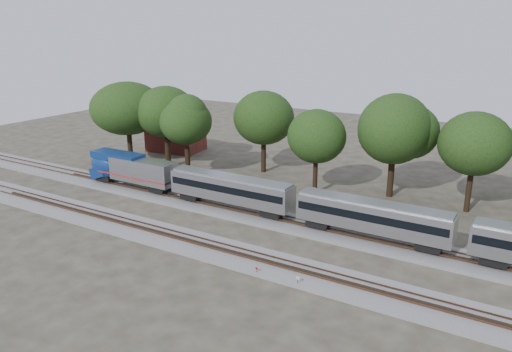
% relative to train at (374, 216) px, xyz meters
% --- Properties ---
extents(ground, '(160.00, 160.00, 0.00)m').
position_rel_train_xyz_m(ground, '(-12.37, -6.00, -3.03)').
color(ground, '#383328').
rests_on(ground, ground).
extents(track_far, '(160.00, 5.00, 0.73)m').
position_rel_train_xyz_m(track_far, '(-12.37, 0.00, -2.82)').
color(track_far, slate).
rests_on(track_far, ground).
extents(track_near, '(160.00, 5.00, 0.73)m').
position_rel_train_xyz_m(track_near, '(-12.37, -10.00, -2.82)').
color(track_near, slate).
rests_on(track_near, ground).
extents(train, '(84.10, 2.89, 4.26)m').
position_rel_train_xyz_m(train, '(0.00, 0.00, 0.00)').
color(train, '#AFB1B6').
rests_on(train, ground).
extents(switch_stand_red, '(0.28, 0.06, 0.89)m').
position_rel_train_xyz_m(switch_stand_red, '(-6.69, -12.27, -2.46)').
color(switch_stand_red, '#512D19').
rests_on(switch_stand_red, ground).
extents(switch_stand_white, '(0.32, 0.11, 1.02)m').
position_rel_train_xyz_m(switch_stand_white, '(-2.61, -12.17, -2.38)').
color(switch_stand_white, '#512D19').
rests_on(switch_stand_white, ground).
extents(switch_lever, '(0.51, 0.31, 0.30)m').
position_rel_train_xyz_m(switch_lever, '(-6.17, -11.56, -2.88)').
color(switch_lever, '#512D19').
rests_on(switch_lever, ground).
extents(brick_building, '(10.16, 7.87, 4.46)m').
position_rel_train_xyz_m(brick_building, '(-43.26, 20.77, -0.78)').
color(brick_building, maroon).
rests_on(brick_building, ground).
extents(tree_0, '(9.23, 9.23, 13.01)m').
position_rel_train_xyz_m(tree_0, '(-43.73, 9.86, 6.04)').
color(tree_0, black).
rests_on(tree_0, ground).
extents(tree_1, '(9.03, 9.03, 12.73)m').
position_rel_train_xyz_m(tree_1, '(-37.21, 11.48, 5.84)').
color(tree_1, black).
rests_on(tree_1, ground).
extents(tree_2, '(8.49, 8.49, 11.97)m').
position_rel_train_xyz_m(tree_2, '(-31.07, 8.73, 5.31)').
color(tree_2, black).
rests_on(tree_2, ground).
extents(tree_3, '(8.54, 8.54, 12.04)m').
position_rel_train_xyz_m(tree_3, '(-22.87, 16.96, 5.36)').
color(tree_3, black).
rests_on(tree_3, ground).
extents(tree_4, '(7.99, 7.99, 11.26)m').
position_rel_train_xyz_m(tree_4, '(-11.74, 11.46, 4.81)').
color(tree_4, black).
rests_on(tree_4, ground).
extents(tree_5, '(9.22, 9.22, 13.00)m').
position_rel_train_xyz_m(tree_5, '(-2.79, 15.55, 6.03)').
color(tree_5, black).
rests_on(tree_5, ground).
extents(tree_6, '(8.59, 8.59, 12.11)m').
position_rel_train_xyz_m(tree_6, '(6.90, 14.82, 5.40)').
color(tree_6, black).
rests_on(tree_6, ground).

